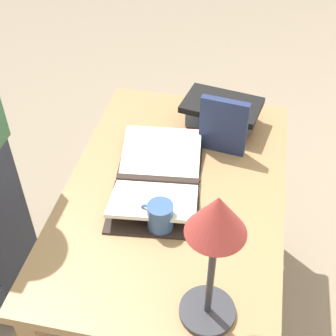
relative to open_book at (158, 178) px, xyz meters
The scene contains 7 objects.
ground_plane 0.78m from the open_book, 72.63° to the left, with size 12.00×12.00×0.00m, color gray.
reading_desk 0.15m from the open_book, 72.63° to the left, with size 1.12×0.73×0.76m.
open_book is the anchor object (origin of this frame).
book_stack_tall 0.41m from the open_book, 155.34° to the left, with size 0.24×0.32×0.10m.
book_standing_upright 0.30m from the open_book, 138.43° to the left, with size 0.05×0.17×0.22m.
reading_lamp 0.60m from the open_book, 27.22° to the left, with size 0.15×0.15×0.44m.
coffee_mug 0.20m from the open_book, 14.54° to the left, with size 0.08×0.11×0.10m.
Camera 1 is at (1.10, 0.20, 1.87)m, focal length 50.00 mm.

